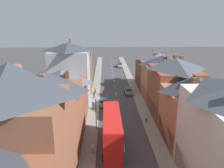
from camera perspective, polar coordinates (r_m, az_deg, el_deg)
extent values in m
cube|color=gray|center=(56.58, -4.23, -1.88)|extent=(2.20, 104.00, 0.14)
cube|color=gray|center=(57.06, 6.07, -1.76)|extent=(2.20, 104.00, 0.14)
cube|color=silver|center=(33.07, 3.23, -16.36)|extent=(0.14, 1.80, 0.01)
cube|color=silver|center=(38.22, 2.43, -11.46)|extent=(0.14, 1.80, 0.01)
cube|color=silver|center=(43.59, 1.85, -7.75)|extent=(0.14, 1.80, 0.01)
cube|color=silver|center=(49.10, 1.40, -4.86)|extent=(0.14, 1.80, 0.01)
cube|color=silver|center=(54.72, 1.05, -2.55)|extent=(0.14, 1.80, 0.01)
cube|color=silver|center=(60.41, 0.76, -0.68)|extent=(0.14, 1.80, 0.01)
cube|color=silver|center=(66.16, 0.52, 0.86)|extent=(0.14, 1.80, 0.01)
cube|color=silver|center=(71.95, 0.32, 2.16)|extent=(0.14, 1.80, 0.01)
cube|color=silver|center=(77.76, 0.15, 3.27)|extent=(0.14, 1.80, 0.01)
cube|color=silver|center=(83.61, 0.01, 4.22)|extent=(0.14, 1.80, 0.01)
cube|color=silver|center=(89.48, -0.12, 5.05)|extent=(0.14, 1.80, 0.01)
cube|color=silver|center=(95.36, -0.23, 5.77)|extent=(0.14, 1.80, 0.01)
cube|color=silver|center=(101.25, -0.33, 6.41)|extent=(0.14, 1.80, 0.01)
cube|color=brown|center=(22.03, -22.60, -17.98)|extent=(8.00, 7.36, 11.89)
pyramid|color=#383D47|center=(19.02, -25.06, 0.91)|extent=(8.00, 7.36, 2.94)
cube|color=#99664C|center=(19.99, -23.68, 3.24)|extent=(0.60, 0.90, 0.98)
cube|color=brown|center=(30.27, -16.30, -10.23)|extent=(8.00, 11.18, 9.33)
cube|color=black|center=(31.04, -8.50, -15.46)|extent=(0.12, 10.28, 3.20)
pyramid|color=#383D47|center=(28.16, -17.27, 0.63)|extent=(8.00, 11.18, 2.54)
cube|color=brown|center=(27.36, -17.71, 1.36)|extent=(0.60, 0.90, 1.13)
cube|color=brown|center=(26.27, -19.39, 0.52)|extent=(0.60, 0.90, 1.07)
cube|color=#935138|center=(40.32, -12.52, -4.68)|extent=(8.00, 10.41, 7.23)
cube|color=navy|center=(40.55, -6.82, -7.34)|extent=(0.12, 9.58, 3.20)
pyramid|color=#565B66|center=(38.85, -12.97, 2.01)|extent=(8.00, 10.41, 2.48)
cube|color=brown|center=(36.34, -11.58, 2.29)|extent=(0.60, 0.90, 1.48)
cube|color=brown|center=(36.60, -12.01, 1.96)|extent=(0.60, 0.90, 0.97)
cube|color=#ADB2B7|center=(47.81, -10.86, 1.60)|extent=(8.00, 7.01, 11.66)
cube|color=black|center=(48.61, -5.99, -3.17)|extent=(0.12, 6.45, 3.20)
pyramid|color=#383D47|center=(46.56, -11.31, 9.57)|extent=(8.00, 7.01, 1.71)
cube|color=#99664C|center=(47.07, -10.81, 10.65)|extent=(0.60, 0.90, 1.59)
cube|color=#935138|center=(55.78, -9.58, 2.98)|extent=(8.00, 9.22, 10.09)
cube|color=#1E5133|center=(56.30, -5.43, -0.37)|extent=(0.12, 8.48, 3.20)
pyramid|color=#383D47|center=(54.70, -9.88, 9.08)|extent=(8.00, 9.22, 1.87)
cube|color=#99664C|center=(56.20, -11.28, 9.85)|extent=(0.60, 0.90, 1.24)
cube|color=#B2704C|center=(34.68, 20.35, -8.21)|extent=(8.00, 8.92, 8.08)
cube|color=maroon|center=(34.51, 13.72, -12.26)|extent=(0.12, 8.20, 3.20)
pyramid|color=#383D47|center=(32.94, 21.24, 0.00)|extent=(8.00, 8.92, 2.24)
cube|color=brown|center=(31.38, 20.63, 0.51)|extent=(0.60, 0.90, 1.30)
cube|color=brown|center=(31.91, 21.02, 0.95)|extent=(0.60, 0.90, 1.54)
cube|color=brown|center=(42.89, 15.73, -2.17)|extent=(8.00, 10.39, 9.26)
cube|color=black|center=(42.94, 10.36, -6.10)|extent=(0.12, 9.56, 3.20)
pyramid|color=#474C56|center=(41.48, 16.34, 5.23)|extent=(8.00, 10.39, 2.02)
cube|color=brown|center=(43.06, 17.68, 6.30)|extent=(0.60, 0.90, 1.15)
cube|color=brown|center=(44.24, 16.12, 6.62)|extent=(0.60, 0.90, 1.04)
cube|color=#B2704C|center=(51.44, 12.71, 0.54)|extent=(8.00, 7.93, 8.18)
cube|color=#1E5133|center=(51.34, 8.27, -2.16)|extent=(0.12, 7.30, 3.20)
pyramid|color=#383D47|center=(50.30, 13.08, 6.19)|extent=(8.00, 7.93, 2.12)
cube|color=#99664C|center=(49.24, 14.41, 6.57)|extent=(0.60, 0.90, 1.18)
cube|color=brown|center=(60.13, 10.57, 2.85)|extent=(8.00, 10.48, 7.90)
cube|color=black|center=(60.01, 6.77, 0.67)|extent=(0.12, 9.64, 3.20)
pyramid|color=#565B66|center=(59.17, 10.82, 7.48)|extent=(8.00, 10.48, 1.95)
cube|color=#99664C|center=(57.41, 11.70, 7.69)|extent=(0.60, 0.90, 1.06)
cube|color=#99664C|center=(60.98, 10.87, 8.39)|extent=(0.60, 0.90, 1.35)
cube|color=red|center=(32.13, -0.02, -13.95)|extent=(2.44, 10.80, 2.50)
cube|color=red|center=(30.97, -0.02, -10.13)|extent=(2.44, 10.58, 2.30)
cube|color=red|center=(30.45, -0.02, -8.11)|extent=(2.39, 10.37, 0.10)
cube|color=#28333D|center=(36.74, -0.30, -9.43)|extent=(2.20, 0.10, 1.20)
cube|color=#28333D|center=(35.79, -0.30, -6.13)|extent=(2.20, 0.10, 1.10)
cube|color=#28333D|center=(31.99, -2.22, -13.59)|extent=(0.06, 9.18, 0.90)
cube|color=#28333D|center=(30.92, -2.26, -9.99)|extent=(0.06, 9.18, 0.90)
cube|color=yellow|center=(35.49, -0.31, -4.93)|extent=(1.34, 0.08, 0.32)
cylinder|color=black|center=(35.59, -2.22, -12.83)|extent=(0.30, 1.00, 1.00)
cylinder|color=black|center=(35.65, 1.81, -12.77)|extent=(0.30, 1.00, 1.00)
cylinder|color=black|center=(30.25, -2.27, -18.73)|extent=(0.30, 1.00, 1.00)
cylinder|color=black|center=(30.32, 2.60, -18.63)|extent=(0.30, 1.00, 1.00)
cube|color=gray|center=(54.72, 4.30, -1.87)|extent=(1.70, 4.37, 0.72)
cube|color=#28333D|center=(54.31, 4.33, -1.28)|extent=(1.46, 2.18, 0.60)
cylinder|color=black|center=(56.03, 3.28, -1.79)|extent=(0.20, 0.62, 0.62)
cylinder|color=black|center=(56.20, 5.01, -1.76)|extent=(0.20, 0.62, 0.62)
cylinder|color=black|center=(53.48, 3.53, -2.70)|extent=(0.20, 0.62, 0.62)
cylinder|color=black|center=(53.66, 5.34, -2.68)|extent=(0.20, 0.62, 0.62)
cube|color=navy|center=(45.38, -0.61, -5.77)|extent=(1.70, 4.58, 0.77)
cube|color=#28333D|center=(44.91, -0.61, -5.08)|extent=(1.46, 2.29, 0.60)
cylinder|color=black|center=(46.83, -1.70, -5.56)|extent=(0.20, 0.62, 0.62)
cylinder|color=black|center=(46.86, 0.39, -5.53)|extent=(0.20, 0.62, 0.62)
cylinder|color=black|center=(44.22, -1.68, -6.95)|extent=(0.20, 0.62, 0.62)
cylinder|color=black|center=(44.25, 0.54, -6.92)|extent=(0.20, 0.62, 0.62)
cube|color=gray|center=(47.39, -2.25, -4.86)|extent=(1.70, 4.00, 0.66)
cube|color=#28333D|center=(46.97, -2.26, -4.23)|extent=(1.46, 2.00, 0.60)
cylinder|color=black|center=(48.68, -3.24, -4.69)|extent=(0.20, 0.62, 0.62)
cylinder|color=black|center=(48.66, -1.23, -4.67)|extent=(0.20, 0.62, 0.62)
cylinder|color=black|center=(46.38, -3.31, -5.81)|extent=(0.20, 0.62, 0.62)
cylinder|color=black|center=(46.36, -1.20, -5.79)|extent=(0.20, 0.62, 0.62)
cube|color=#B7BABF|center=(85.37, 2.05, 4.92)|extent=(1.70, 3.92, 0.71)
cube|color=#28333D|center=(85.05, 2.07, 5.33)|extent=(1.46, 1.96, 0.60)
cylinder|color=black|center=(86.58, 1.43, 4.86)|extent=(0.20, 0.62, 0.62)
cylinder|color=black|center=(86.69, 2.56, 4.86)|extent=(0.20, 0.62, 0.62)
cylinder|color=black|center=(84.21, 1.53, 4.52)|extent=(0.20, 0.62, 0.62)
cylinder|color=black|center=(84.32, 2.69, 4.52)|extent=(0.20, 0.62, 0.62)
cylinder|color=gray|center=(31.61, -5.27, -16.93)|extent=(0.14, 0.14, 0.84)
cylinder|color=gray|center=(31.60, -4.93, -16.93)|extent=(0.14, 0.14, 0.84)
cube|color=silver|center=(31.23, -5.13, -15.88)|extent=(0.36, 0.22, 0.54)
sphere|color=#9E7051|center=(31.02, -5.15, -15.27)|extent=(0.22, 0.22, 0.22)
cylinder|color=#3D4256|center=(40.31, 8.84, -9.21)|extent=(0.14, 0.14, 0.84)
cylinder|color=#3D4256|center=(40.34, 9.09, -9.20)|extent=(0.14, 0.14, 0.84)
cube|color=silver|center=(40.03, 9.01, -8.31)|extent=(0.36, 0.22, 0.54)
sphere|color=brown|center=(39.87, 9.04, -7.81)|extent=(0.22, 0.22, 0.22)
cylinder|color=#3D4256|center=(45.63, -5.11, -5.90)|extent=(0.14, 0.14, 0.84)
cylinder|color=#3D4256|center=(45.62, -4.89, -5.90)|extent=(0.14, 0.14, 0.84)
cube|color=#2D4C9E|center=(45.36, -5.02, -5.09)|extent=(0.36, 0.22, 0.54)
sphere|color=tan|center=(45.22, -5.03, -4.63)|extent=(0.22, 0.22, 0.22)
cylinder|color=#3D4256|center=(51.32, -4.84, -3.28)|extent=(0.14, 0.14, 0.84)
cylinder|color=#3D4256|center=(51.31, -4.64, -3.28)|extent=(0.14, 0.14, 0.84)
cube|color=black|center=(51.09, -4.76, -2.55)|extent=(0.36, 0.22, 0.54)
sphere|color=#9E7051|center=(50.96, -4.77, -2.14)|extent=(0.22, 0.22, 0.22)
cylinder|color=#23232D|center=(54.85, -4.53, -1.95)|extent=(0.14, 0.14, 0.84)
cylinder|color=#23232D|center=(54.84, -4.34, -1.95)|extent=(0.14, 0.14, 0.84)
cube|color=gold|center=(54.63, -4.45, -1.26)|extent=(0.36, 0.22, 0.54)
sphere|color=#9E7051|center=(54.51, -4.46, -0.87)|extent=(0.22, 0.22, 0.22)
cylinder|color=black|center=(36.49, -4.19, -8.11)|extent=(0.12, 0.12, 5.50)
cylinder|color=black|center=(35.88, -4.26, -3.96)|extent=(0.08, 0.90, 0.08)
cube|color=beige|center=(36.33, -4.23, -3.83)|extent=(0.20, 0.32, 0.20)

